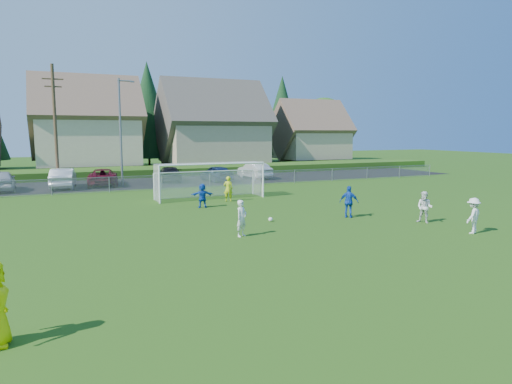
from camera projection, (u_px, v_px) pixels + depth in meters
ground at (342, 254)px, 17.13m from camera, size 160.00×160.00×0.00m
asphalt_lot at (171, 182)px, 42.06m from camera, size 60.00×60.00×0.00m
grass_embankment at (154, 171)px, 48.81m from camera, size 70.00×6.00×0.80m
soccer_ball at (271, 219)px, 23.41m from camera, size 0.22×0.22×0.22m
player_white_a at (242, 218)px, 19.96m from camera, size 0.71×0.64×1.62m
player_white_b at (425, 207)px, 22.94m from camera, size 0.90×0.97×1.60m
player_white_c at (473, 216)px, 20.57m from camera, size 1.19×0.91×1.63m
player_blue_a at (349, 202)px, 24.39m from camera, size 1.00×1.00×1.70m
player_blue_b at (202, 196)px, 27.64m from camera, size 1.43×0.73×1.47m
goalkeeper at (228, 189)px, 30.15m from camera, size 0.71×0.59×1.67m
car_a at (1, 181)px, 35.36m from camera, size 2.14×4.89×1.64m
car_b at (63, 178)px, 37.22m from camera, size 2.23×5.09×1.63m
car_c at (103, 177)px, 39.15m from camera, size 2.96×5.44×1.45m
car_d at (169, 174)px, 42.22m from camera, size 2.55×4.97×1.38m
car_e at (217, 173)px, 42.42m from camera, size 2.26×4.51×1.48m
car_f at (255, 171)px, 45.08m from camera, size 1.93×4.79×1.55m
soccer_goal at (209, 175)px, 31.47m from camera, size 7.42×1.90×2.50m
chainlink_fence at (186, 181)px, 37.00m from camera, size 52.06×0.06×1.20m
streetlight at (121, 129)px, 38.29m from camera, size 1.38×0.18×9.00m
utility_pole at (55, 125)px, 37.13m from camera, size 1.60×0.26×10.00m
houses_row at (156, 109)px, 55.46m from camera, size 53.90×11.45×13.27m
tree_row at (140, 114)px, 60.83m from camera, size 65.98×12.36×13.80m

